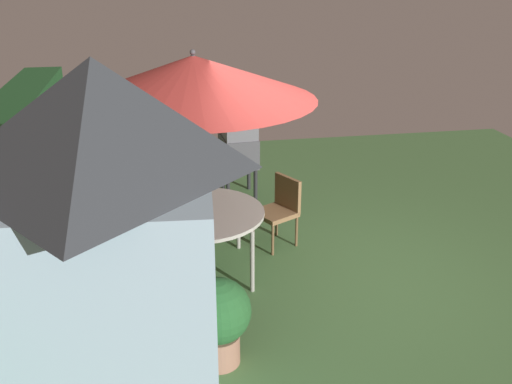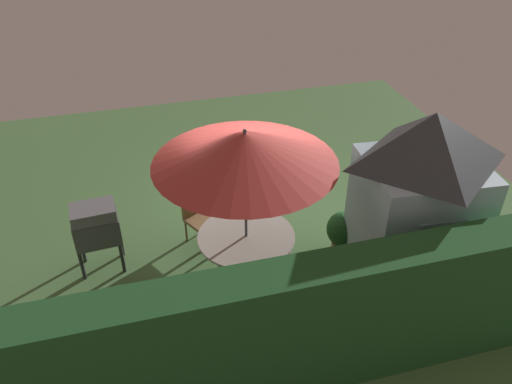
{
  "view_description": "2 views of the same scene",
  "coord_description": "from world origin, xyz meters",
  "px_view_note": "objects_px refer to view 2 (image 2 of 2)",
  "views": [
    {
      "loc": [
        -5.53,
        1.81,
        3.45
      ],
      "look_at": [
        -0.16,
        0.85,
        1.22
      ],
      "focal_mm": 39.75,
      "sensor_mm": 36.0,
      "label": 1
    },
    {
      "loc": [
        1.85,
        7.31,
        5.74
      ],
      "look_at": [
        0.11,
        0.92,
        1.22
      ],
      "focal_mm": 35.79,
      "sensor_mm": 36.0,
      "label": 2
    }
  ],
  "objects_px": {
    "potted_plant_by_shed": "(344,232)",
    "patio_umbrella": "(245,148)",
    "chair_far_side": "(198,215)",
    "person_in_red": "(306,280)",
    "bbq_grill": "(96,225)",
    "chair_near_shed": "(309,297)",
    "garden_shed": "(417,204)",
    "patio_table": "(246,238)"
  },
  "relations": [
    {
      "from": "chair_far_side",
      "to": "patio_table",
      "type": "bearing_deg",
      "value": 118.05
    },
    {
      "from": "potted_plant_by_shed",
      "to": "chair_far_side",
      "type": "bearing_deg",
      "value": -25.34
    },
    {
      "from": "garden_shed",
      "to": "chair_near_shed",
      "type": "distance_m",
      "value": 2.04
    },
    {
      "from": "patio_table",
      "to": "chair_near_shed",
      "type": "bearing_deg",
      "value": 115.92
    },
    {
      "from": "patio_table",
      "to": "chair_far_side",
      "type": "relative_size",
      "value": 1.67
    },
    {
      "from": "garden_shed",
      "to": "chair_far_side",
      "type": "height_order",
      "value": "garden_shed"
    },
    {
      "from": "patio_table",
      "to": "patio_umbrella",
      "type": "bearing_deg",
      "value": 90.0
    },
    {
      "from": "chair_far_side",
      "to": "patio_umbrella",
      "type": "bearing_deg",
      "value": 118.05
    },
    {
      "from": "bbq_grill",
      "to": "chair_far_side",
      "type": "relative_size",
      "value": 1.33
    },
    {
      "from": "bbq_grill",
      "to": "chair_far_side",
      "type": "distance_m",
      "value": 1.7
    },
    {
      "from": "garden_shed",
      "to": "chair_far_side",
      "type": "distance_m",
      "value": 3.59
    },
    {
      "from": "patio_umbrella",
      "to": "potted_plant_by_shed",
      "type": "relative_size",
      "value": 3.05
    },
    {
      "from": "bbq_grill",
      "to": "chair_near_shed",
      "type": "relative_size",
      "value": 1.33
    },
    {
      "from": "bbq_grill",
      "to": "potted_plant_by_shed",
      "type": "height_order",
      "value": "bbq_grill"
    },
    {
      "from": "garden_shed",
      "to": "chair_near_shed",
      "type": "bearing_deg",
      "value": 14.21
    },
    {
      "from": "chair_far_side",
      "to": "bbq_grill",
      "type": "bearing_deg",
      "value": 10.25
    },
    {
      "from": "garden_shed",
      "to": "person_in_red",
      "type": "height_order",
      "value": "garden_shed"
    },
    {
      "from": "garden_shed",
      "to": "bbq_grill",
      "type": "distance_m",
      "value": 4.86
    },
    {
      "from": "potted_plant_by_shed",
      "to": "person_in_red",
      "type": "distance_m",
      "value": 1.63
    },
    {
      "from": "bbq_grill",
      "to": "patio_table",
      "type": "bearing_deg",
      "value": 160.53
    },
    {
      "from": "chair_far_side",
      "to": "person_in_red",
      "type": "distance_m",
      "value": 2.51
    },
    {
      "from": "garden_shed",
      "to": "chair_near_shed",
      "type": "relative_size",
      "value": 3.24
    },
    {
      "from": "patio_umbrella",
      "to": "person_in_red",
      "type": "height_order",
      "value": "patio_umbrella"
    },
    {
      "from": "chair_far_side",
      "to": "person_in_red",
      "type": "relative_size",
      "value": 0.71
    },
    {
      "from": "patio_umbrella",
      "to": "bbq_grill",
      "type": "bearing_deg",
      "value": -19.47
    },
    {
      "from": "person_in_red",
      "to": "bbq_grill",
      "type": "bearing_deg",
      "value": -34.83
    },
    {
      "from": "chair_far_side",
      "to": "potted_plant_by_shed",
      "type": "xyz_separation_m",
      "value": [
        -2.24,
        1.06,
        -0.04
      ]
    },
    {
      "from": "potted_plant_by_shed",
      "to": "person_in_red",
      "type": "xyz_separation_m",
      "value": [
        1.11,
        1.16,
        0.3
      ]
    },
    {
      "from": "chair_near_shed",
      "to": "chair_far_side",
      "type": "relative_size",
      "value": 1.0
    },
    {
      "from": "chair_near_shed",
      "to": "potted_plant_by_shed",
      "type": "distance_m",
      "value": 1.64
    },
    {
      "from": "patio_table",
      "to": "chair_near_shed",
      "type": "xyz_separation_m",
      "value": [
        -0.59,
        1.22,
        -0.22
      ]
    },
    {
      "from": "garden_shed",
      "to": "person_in_red",
      "type": "relative_size",
      "value": 2.32
    },
    {
      "from": "patio_umbrella",
      "to": "chair_far_side",
      "type": "distance_m",
      "value": 2.18
    },
    {
      "from": "bbq_grill",
      "to": "chair_near_shed",
      "type": "distance_m",
      "value": 3.47
    },
    {
      "from": "garden_shed",
      "to": "potted_plant_by_shed",
      "type": "height_order",
      "value": "garden_shed"
    },
    {
      "from": "garden_shed",
      "to": "bbq_grill",
      "type": "xyz_separation_m",
      "value": [
        4.55,
        -1.56,
        -0.64
      ]
    },
    {
      "from": "potted_plant_by_shed",
      "to": "patio_umbrella",
      "type": "bearing_deg",
      "value": 0.64
    },
    {
      "from": "garden_shed",
      "to": "patio_umbrella",
      "type": "distance_m",
      "value": 2.6
    },
    {
      "from": "potted_plant_by_shed",
      "to": "person_in_red",
      "type": "height_order",
      "value": "person_in_red"
    },
    {
      "from": "bbq_grill",
      "to": "chair_far_side",
      "type": "height_order",
      "value": "bbq_grill"
    },
    {
      "from": "garden_shed",
      "to": "patio_table",
      "type": "xyz_separation_m",
      "value": [
        2.34,
        -0.78,
        -0.75
      ]
    },
    {
      "from": "garden_shed",
      "to": "bbq_grill",
      "type": "bearing_deg",
      "value": -18.94
    }
  ]
}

